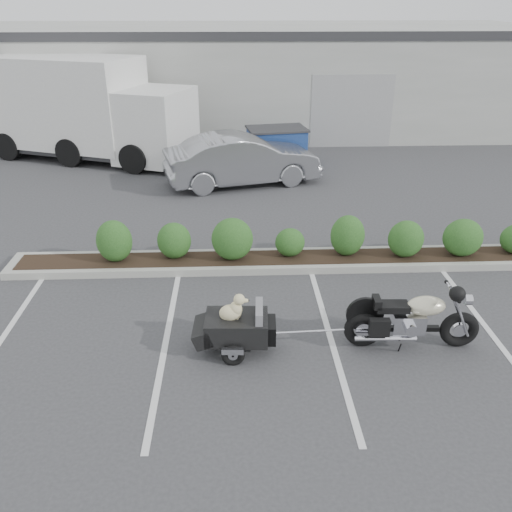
{
  "coord_description": "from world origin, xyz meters",
  "views": [
    {
      "loc": [
        -0.34,
        -7.96,
        5.07
      ],
      "look_at": [
        0.04,
        1.05,
        0.75
      ],
      "focal_mm": 38.0,
      "sensor_mm": 36.0,
      "label": 1
    }
  ],
  "objects_px": {
    "sedan": "(242,160)",
    "delivery_truck": "(90,111)",
    "pet_trailer": "(236,327)",
    "motorcycle": "(413,320)",
    "dumpster": "(277,146)"
  },
  "relations": [
    {
      "from": "pet_trailer",
      "to": "sedan",
      "type": "xyz_separation_m",
      "value": [
        0.27,
        8.49,
        0.31
      ]
    },
    {
      "from": "sedan",
      "to": "delivery_truck",
      "type": "relative_size",
      "value": 0.59
    },
    {
      "from": "motorcycle",
      "to": "delivery_truck",
      "type": "distance_m",
      "value": 13.91
    },
    {
      "from": "pet_trailer",
      "to": "dumpster",
      "type": "xyz_separation_m",
      "value": [
        1.43,
        10.45,
        0.2
      ]
    },
    {
      "from": "sedan",
      "to": "delivery_truck",
      "type": "bearing_deg",
      "value": 43.57
    },
    {
      "from": "sedan",
      "to": "delivery_truck",
      "type": "distance_m",
      "value": 6.0
    },
    {
      "from": "dumpster",
      "to": "delivery_truck",
      "type": "height_order",
      "value": "delivery_truck"
    },
    {
      "from": "motorcycle",
      "to": "delivery_truck",
      "type": "xyz_separation_m",
      "value": [
        -7.57,
        11.62,
        1.11
      ]
    },
    {
      "from": "motorcycle",
      "to": "dumpster",
      "type": "height_order",
      "value": "dumpster"
    },
    {
      "from": "dumpster",
      "to": "pet_trailer",
      "type": "bearing_deg",
      "value": -106.92
    },
    {
      "from": "pet_trailer",
      "to": "motorcycle",
      "type": "bearing_deg",
      "value": 2.21
    },
    {
      "from": "pet_trailer",
      "to": "delivery_truck",
      "type": "height_order",
      "value": "delivery_truck"
    },
    {
      "from": "motorcycle",
      "to": "dumpster",
      "type": "xyz_separation_m",
      "value": [
        -1.35,
        10.47,
        0.14
      ]
    },
    {
      "from": "pet_trailer",
      "to": "sedan",
      "type": "height_order",
      "value": "sedan"
    },
    {
      "from": "pet_trailer",
      "to": "dumpster",
      "type": "relative_size",
      "value": 0.83
    }
  ]
}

